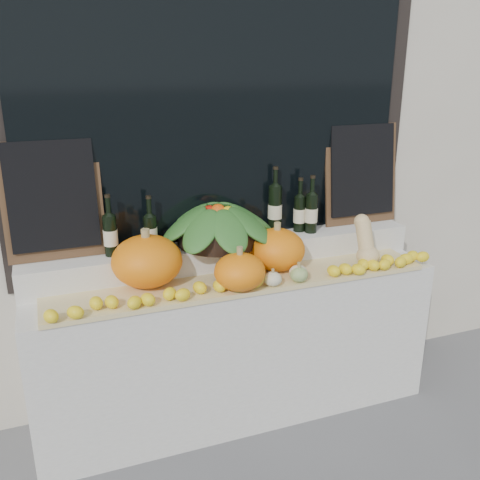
% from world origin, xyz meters
% --- Properties ---
extents(storefront_facade, '(7.00, 0.94, 4.50)m').
position_xyz_m(storefront_facade, '(0.00, 2.25, 2.25)').
color(storefront_facade, beige).
rests_on(storefront_facade, ground).
extents(display_sill, '(2.30, 0.55, 0.88)m').
position_xyz_m(display_sill, '(0.00, 1.52, 0.44)').
color(display_sill, silver).
rests_on(display_sill, ground).
extents(rear_tier, '(2.30, 0.25, 0.16)m').
position_xyz_m(rear_tier, '(0.00, 1.68, 0.96)').
color(rear_tier, silver).
rests_on(rear_tier, display_sill).
extents(straw_bedding, '(2.10, 0.32, 0.02)m').
position_xyz_m(straw_bedding, '(0.00, 1.40, 0.89)').
color(straw_bedding, tan).
rests_on(straw_bedding, display_sill).
extents(pumpkin_left, '(0.39, 0.39, 0.27)m').
position_xyz_m(pumpkin_left, '(-0.49, 1.52, 1.04)').
color(pumpkin_left, orange).
rests_on(pumpkin_left, straw_bedding).
extents(pumpkin_right, '(0.40, 0.40, 0.24)m').
position_xyz_m(pumpkin_right, '(0.23, 1.49, 1.02)').
color(pumpkin_right, orange).
rests_on(pumpkin_right, straw_bedding).
extents(pumpkin_center, '(0.27, 0.27, 0.19)m').
position_xyz_m(pumpkin_center, '(-0.06, 1.30, 1.00)').
color(pumpkin_center, orange).
rests_on(pumpkin_center, straw_bedding).
extents(butternut_squash, '(0.13, 0.20, 0.29)m').
position_xyz_m(butternut_squash, '(0.75, 1.38, 1.03)').
color(butternut_squash, '#DAB980').
rests_on(butternut_squash, straw_bedding).
extents(decorative_gourds, '(0.45, 0.12, 0.14)m').
position_xyz_m(decorative_gourds, '(0.11, 1.29, 0.95)').
color(decorative_gourds, '#326B20').
rests_on(decorative_gourds, straw_bedding).
extents(lemon_heap, '(2.20, 0.16, 0.06)m').
position_xyz_m(lemon_heap, '(0.00, 1.29, 0.94)').
color(lemon_heap, yellow).
rests_on(lemon_heap, straw_bedding).
extents(produce_bowl, '(0.71, 0.71, 0.24)m').
position_xyz_m(produce_bowl, '(-0.05, 1.66, 1.15)').
color(produce_bowl, black).
rests_on(produce_bowl, rear_tier).
extents(wine_bottle_far_left, '(0.08, 0.08, 0.34)m').
position_xyz_m(wine_bottle_far_left, '(-0.65, 1.67, 1.16)').
color(wine_bottle_far_left, black).
rests_on(wine_bottle_far_left, rear_tier).
extents(wine_bottle_near_left, '(0.08, 0.08, 0.31)m').
position_xyz_m(wine_bottle_near_left, '(-0.44, 1.69, 1.14)').
color(wine_bottle_near_left, black).
rests_on(wine_bottle_near_left, rear_tier).
extents(wine_bottle_tall, '(0.08, 0.08, 0.41)m').
position_xyz_m(wine_bottle_tall, '(0.32, 1.72, 1.19)').
color(wine_bottle_tall, black).
rests_on(wine_bottle_tall, rear_tier).
extents(wine_bottle_near_right, '(0.08, 0.08, 0.33)m').
position_xyz_m(wine_bottle_near_right, '(0.48, 1.70, 1.15)').
color(wine_bottle_near_right, black).
rests_on(wine_bottle_near_right, rear_tier).
extents(wine_bottle_far_right, '(0.08, 0.08, 0.35)m').
position_xyz_m(wine_bottle_far_right, '(0.53, 1.66, 1.16)').
color(wine_bottle_far_right, black).
rests_on(wine_bottle_far_right, rear_tier).
extents(chalkboard_left, '(0.50, 0.11, 0.62)m').
position_xyz_m(chalkboard_left, '(-0.92, 1.74, 1.36)').
color(chalkboard_left, '#4C331E').
rests_on(chalkboard_left, rear_tier).
extents(chalkboard_right, '(0.50, 0.11, 0.62)m').
position_xyz_m(chalkboard_right, '(0.92, 1.74, 1.36)').
color(chalkboard_right, '#4C331E').
rests_on(chalkboard_right, rear_tier).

